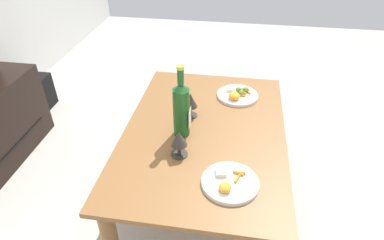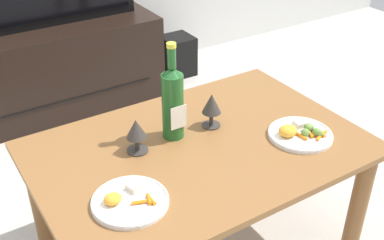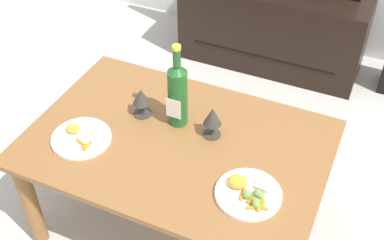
{
  "view_description": "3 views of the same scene",
  "coord_description": "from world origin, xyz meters",
  "px_view_note": "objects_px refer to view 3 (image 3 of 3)",
  "views": [
    {
      "loc": [
        -1.32,
        -0.14,
        1.53
      ],
      "look_at": [
        0.0,
        0.07,
        0.57
      ],
      "focal_mm": 30.55,
      "sensor_mm": 36.0,
      "label": 1
    },
    {
      "loc": [
        -0.8,
        -1.21,
        1.51
      ],
      "look_at": [
        -0.02,
        0.03,
        0.62
      ],
      "focal_mm": 44.69,
      "sensor_mm": 36.0,
      "label": 2
    },
    {
      "loc": [
        0.65,
        -1.29,
        1.89
      ],
      "look_at": [
        0.03,
        0.09,
        0.57
      ],
      "focal_mm": 46.32,
      "sensor_mm": 36.0,
      "label": 3
    }
  ],
  "objects_px": {
    "goblet_left": "(141,98)",
    "tv_stand": "(274,24)",
    "goblet_right": "(213,118)",
    "dinner_plate_left": "(81,137)",
    "dining_table": "(177,156)",
    "wine_bottle": "(178,93)",
    "dinner_plate_right": "(248,193)"
  },
  "relations": [
    {
      "from": "goblet_left",
      "to": "tv_stand",
      "type": "bearing_deg",
      "value": 82.57
    },
    {
      "from": "goblet_right",
      "to": "dinner_plate_left",
      "type": "bearing_deg",
      "value": -152.89
    },
    {
      "from": "goblet_left",
      "to": "dining_table",
      "type": "bearing_deg",
      "value": -24.0
    },
    {
      "from": "wine_bottle",
      "to": "goblet_right",
      "type": "xyz_separation_m",
      "value": [
        0.16,
        -0.02,
        -0.06
      ]
    },
    {
      "from": "dinner_plate_right",
      "to": "dinner_plate_left",
      "type": "bearing_deg",
      "value": 179.82
    },
    {
      "from": "goblet_right",
      "to": "dinner_plate_left",
      "type": "distance_m",
      "value": 0.53
    },
    {
      "from": "wine_bottle",
      "to": "goblet_right",
      "type": "height_order",
      "value": "wine_bottle"
    },
    {
      "from": "dining_table",
      "to": "goblet_left",
      "type": "bearing_deg",
      "value": 156.0
    },
    {
      "from": "tv_stand",
      "to": "goblet_right",
      "type": "distance_m",
      "value": 1.45
    },
    {
      "from": "dining_table",
      "to": "dinner_plate_right",
      "type": "xyz_separation_m",
      "value": [
        0.35,
        -0.15,
        0.1
      ]
    },
    {
      "from": "goblet_left",
      "to": "goblet_right",
      "type": "xyz_separation_m",
      "value": [
        0.32,
        0.0,
        0.01
      ]
    },
    {
      "from": "wine_bottle",
      "to": "dinner_plate_right",
      "type": "relative_size",
      "value": 1.54
    },
    {
      "from": "dining_table",
      "to": "goblet_right",
      "type": "xyz_separation_m",
      "value": [
        0.11,
        0.09,
        0.18
      ]
    },
    {
      "from": "dinner_plate_right",
      "to": "dining_table",
      "type": "bearing_deg",
      "value": 156.96
    },
    {
      "from": "goblet_right",
      "to": "dinner_plate_left",
      "type": "relative_size",
      "value": 0.58
    },
    {
      "from": "wine_bottle",
      "to": "dinner_plate_right",
      "type": "bearing_deg",
      "value": -33.01
    },
    {
      "from": "tv_stand",
      "to": "goblet_left",
      "type": "bearing_deg",
      "value": -97.43
    },
    {
      "from": "tv_stand",
      "to": "wine_bottle",
      "type": "distance_m",
      "value": 1.44
    },
    {
      "from": "dinner_plate_left",
      "to": "goblet_right",
      "type": "bearing_deg",
      "value": 27.11
    },
    {
      "from": "wine_bottle",
      "to": "dinner_plate_left",
      "type": "bearing_deg",
      "value": -140.16
    },
    {
      "from": "dining_table",
      "to": "goblet_left",
      "type": "height_order",
      "value": "goblet_left"
    },
    {
      "from": "dining_table",
      "to": "goblet_left",
      "type": "relative_size",
      "value": 9.2
    },
    {
      "from": "dining_table",
      "to": "dinner_plate_left",
      "type": "distance_m",
      "value": 0.4
    },
    {
      "from": "goblet_left",
      "to": "goblet_right",
      "type": "distance_m",
      "value": 0.32
    },
    {
      "from": "dining_table",
      "to": "tv_stand",
      "type": "bearing_deg",
      "value": 90.92
    },
    {
      "from": "goblet_left",
      "to": "dinner_plate_left",
      "type": "distance_m",
      "value": 0.29
    },
    {
      "from": "dining_table",
      "to": "tv_stand",
      "type": "distance_m",
      "value": 1.5
    },
    {
      "from": "wine_bottle",
      "to": "goblet_right",
      "type": "bearing_deg",
      "value": -6.32
    },
    {
      "from": "goblet_right",
      "to": "dinner_plate_right",
      "type": "relative_size",
      "value": 0.57
    },
    {
      "from": "goblet_right",
      "to": "dinner_plate_right",
      "type": "bearing_deg",
      "value": -45.25
    },
    {
      "from": "tv_stand",
      "to": "goblet_right",
      "type": "height_order",
      "value": "goblet_right"
    },
    {
      "from": "tv_stand",
      "to": "goblet_left",
      "type": "xyz_separation_m",
      "value": [
        -0.18,
        -1.4,
        0.34
      ]
    }
  ]
}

